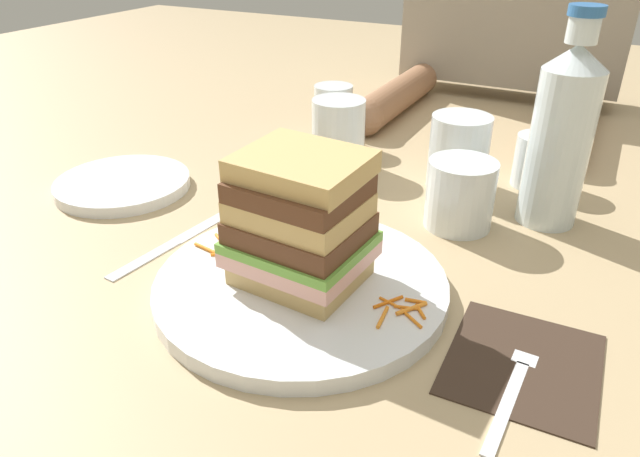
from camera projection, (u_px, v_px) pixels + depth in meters
name	position (u px, v px, depth m)	size (l,w,h in m)	color
ground_plane	(301.00, 292.00, 0.58)	(3.00, 3.00, 0.00)	tan
main_plate	(306.00, 284.00, 0.58)	(0.29, 0.29, 0.02)	white
sandwich	(305.00, 221.00, 0.54)	(0.13, 0.11, 0.13)	tan
carrot_shred_0	(234.00, 252.00, 0.61)	(0.00, 0.00, 0.02)	orange
carrot_shred_1	(222.00, 255.00, 0.61)	(0.00, 0.00, 0.03)	orange
carrot_shred_2	(232.00, 259.00, 0.60)	(0.00, 0.00, 0.02)	orange
carrot_shred_3	(233.00, 239.00, 0.64)	(0.00, 0.00, 0.02)	orange
carrot_shred_4	(220.00, 240.00, 0.63)	(0.00, 0.00, 0.03)	orange
carrot_shred_5	(206.00, 249.00, 0.62)	(0.00, 0.00, 0.03)	orange
carrot_shred_6	(411.00, 318.00, 0.51)	(0.00, 0.00, 0.03)	orange
carrot_shred_7	(411.00, 309.00, 0.52)	(0.00, 0.00, 0.03)	orange
carrot_shred_8	(383.00, 317.00, 0.51)	(0.00, 0.00, 0.03)	orange
carrot_shred_9	(387.00, 304.00, 0.53)	(0.00, 0.00, 0.03)	orange
carrot_shred_10	(416.00, 301.00, 0.53)	(0.00, 0.00, 0.02)	orange
carrot_shred_11	(391.00, 300.00, 0.54)	(0.00, 0.00, 0.02)	orange
carrot_shred_12	(422.00, 308.00, 0.52)	(0.00, 0.00, 0.02)	orange
carrot_shred_13	(408.00, 306.00, 0.53)	(0.00, 0.00, 0.02)	orange
napkin_dark	(523.00, 363.00, 0.49)	(0.12, 0.14, 0.00)	#38281E
fork	(517.00, 376.00, 0.47)	(0.02, 0.17, 0.00)	silver
knife	(175.00, 241.00, 0.67)	(0.04, 0.20, 0.00)	silver
juice_glass	(460.00, 199.00, 0.69)	(0.08, 0.08, 0.08)	white
water_bottle	(562.00, 134.00, 0.66)	(0.07, 0.07, 0.25)	silver
empty_tumbler_0	(459.00, 152.00, 0.78)	(0.08, 0.08, 0.10)	silver
empty_tumbler_1	(537.00, 161.00, 0.79)	(0.06, 0.06, 0.07)	silver
empty_tumbler_2	(338.00, 134.00, 0.84)	(0.08, 0.08, 0.10)	silver
empty_tumbler_3	(333.00, 115.00, 0.93)	(0.06, 0.06, 0.09)	silver
side_plate	(123.00, 184.00, 0.79)	(0.18, 0.18, 0.02)	white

